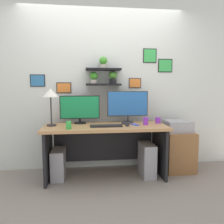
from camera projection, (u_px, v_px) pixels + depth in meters
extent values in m
plane|color=gray|center=(106.00, 176.00, 3.20)|extent=(8.00, 8.00, 0.00)
cube|color=silver|center=(103.00, 83.00, 3.49)|extent=(4.40, 0.04, 2.70)
cube|color=black|center=(103.00, 85.00, 3.37)|extent=(0.53, 0.20, 0.03)
cube|color=black|center=(103.00, 69.00, 3.34)|extent=(0.53, 0.20, 0.03)
cylinder|color=black|center=(113.00, 81.00, 3.38)|extent=(0.11, 0.11, 0.07)
ellipsoid|color=#42852C|center=(113.00, 75.00, 3.37)|extent=(0.13, 0.13, 0.12)
cylinder|color=#B2A899|center=(94.00, 82.00, 3.35)|extent=(0.11, 0.11, 0.06)
ellipsoid|color=#398D27|center=(94.00, 76.00, 3.34)|extent=(0.12, 0.12, 0.12)
cylinder|color=#B2A899|center=(103.00, 66.00, 3.34)|extent=(0.11, 0.11, 0.06)
ellipsoid|color=#3F912C|center=(103.00, 61.00, 3.33)|extent=(0.12, 0.12, 0.12)
cube|color=black|center=(150.00, 56.00, 3.50)|extent=(0.22, 0.02, 0.22)
cube|color=green|center=(150.00, 56.00, 3.49)|extent=(0.19, 0.00, 0.20)
cube|color=black|center=(165.00, 66.00, 3.55)|extent=(0.23, 0.02, 0.21)
cube|color=green|center=(165.00, 66.00, 3.54)|extent=(0.21, 0.00, 0.19)
cube|color=black|center=(64.00, 88.00, 3.40)|extent=(0.23, 0.02, 0.16)
cube|color=orange|center=(64.00, 88.00, 3.39)|extent=(0.20, 0.00, 0.14)
cube|color=#2D2D33|center=(135.00, 83.00, 3.52)|extent=(0.20, 0.02, 0.16)
cube|color=orange|center=(135.00, 83.00, 3.51)|extent=(0.17, 0.00, 0.13)
cube|color=black|center=(38.00, 81.00, 3.34)|extent=(0.22, 0.02, 0.18)
cube|color=teal|center=(37.00, 81.00, 3.33)|extent=(0.20, 0.00, 0.16)
cube|color=black|center=(139.00, 101.00, 3.57)|extent=(0.15, 0.02, 0.19)
cube|color=green|center=(139.00, 101.00, 3.56)|extent=(0.13, 0.00, 0.17)
cube|color=tan|center=(105.00, 127.00, 3.12)|extent=(1.72, 0.68, 0.04)
cube|color=black|center=(48.00, 155.00, 3.07)|extent=(0.04, 0.62, 0.71)
cube|color=black|center=(159.00, 151.00, 3.26)|extent=(0.04, 0.62, 0.71)
cube|color=black|center=(104.00, 145.00, 3.45)|extent=(1.52, 0.02, 0.50)
cylinder|color=black|center=(80.00, 123.00, 3.28)|extent=(0.18, 0.18, 0.02)
cylinder|color=black|center=(80.00, 120.00, 3.28)|extent=(0.03, 0.03, 0.07)
cube|color=black|center=(80.00, 107.00, 3.27)|extent=(0.58, 0.02, 0.34)
cube|color=#198C4C|center=(80.00, 107.00, 3.25)|extent=(0.56, 0.00, 0.32)
cylinder|color=#2D2D33|center=(128.00, 122.00, 3.37)|extent=(0.18, 0.18, 0.02)
cylinder|color=#2D2D33|center=(128.00, 118.00, 3.36)|extent=(0.03, 0.03, 0.10)
cube|color=#2D2D33|center=(128.00, 104.00, 3.35)|extent=(0.62, 0.02, 0.38)
cube|color=#2866B2|center=(128.00, 104.00, 3.33)|extent=(0.60, 0.00, 0.35)
cube|color=black|center=(106.00, 126.00, 3.02)|extent=(0.44, 0.14, 0.02)
ellipsoid|color=black|center=(127.00, 125.00, 3.05)|extent=(0.06, 0.09, 0.03)
cylinder|color=#2D2D33|center=(52.00, 125.00, 3.07)|extent=(0.13, 0.13, 0.02)
cylinder|color=#2D2D33|center=(51.00, 111.00, 3.05)|extent=(0.02, 0.02, 0.38)
cone|color=white|center=(51.00, 93.00, 3.02)|extent=(0.21, 0.21, 0.12)
cube|color=blue|center=(135.00, 125.00, 3.15)|extent=(0.11, 0.15, 0.01)
cylinder|color=purple|center=(158.00, 120.00, 3.30)|extent=(0.08, 0.08, 0.09)
cylinder|color=green|center=(69.00, 125.00, 2.84)|extent=(0.07, 0.07, 0.10)
cube|color=#2D2D33|center=(126.00, 123.00, 3.21)|extent=(0.13, 0.11, 0.02)
cylinder|color=purple|center=(146.00, 121.00, 3.15)|extent=(0.07, 0.07, 0.11)
cube|color=brown|center=(177.00, 151.00, 3.44)|extent=(0.44, 0.50, 0.61)
cube|color=#9E9EA3|center=(178.00, 126.00, 3.40)|extent=(0.38, 0.34, 0.17)
cube|color=#99999E|center=(58.00, 164.00, 3.14)|extent=(0.18, 0.40, 0.41)
cube|color=#99999E|center=(147.00, 159.00, 3.22)|extent=(0.18, 0.40, 0.48)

